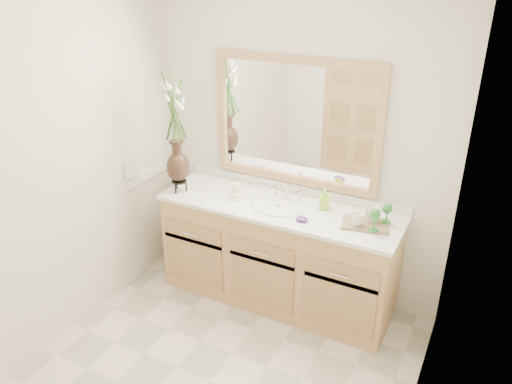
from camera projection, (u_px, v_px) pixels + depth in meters
The scene contains 19 objects.
floor at pixel (210, 381), 3.25m from camera, with size 2.60×2.60×0.00m, color beige.
wall_back at pixel (295, 147), 3.79m from camera, with size 2.40×0.02×2.40m, color white.
wall_left at pixel (47, 179), 3.25m from camera, with size 0.02×2.60×2.40m, color white.
wall_right at pixel (426, 276), 2.25m from camera, with size 0.02×2.60×2.40m, color white.
vanity at pixel (278, 255), 3.90m from camera, with size 1.80×0.55×0.80m.
counter at pixel (279, 208), 3.73m from camera, with size 1.84×0.57×0.03m, color white.
sink at pixel (278, 213), 3.73m from camera, with size 0.38×0.34×0.23m.
mirror at pixel (295, 122), 3.69m from camera, with size 1.32×0.04×0.97m.
switch_plate at pixel (130, 171), 3.95m from camera, with size 0.02×0.12×0.12m, color white.
flower_vase at pixel (175, 119), 3.71m from camera, with size 0.21×0.21×0.87m.
tumbler at pixel (236, 189), 3.89m from camera, with size 0.07×0.07×0.09m, color white.
soap_dish at pixel (235, 197), 3.82m from camera, with size 0.11×0.11×0.04m.
soap_bottle at pixel (324, 200), 3.65m from camera, with size 0.06×0.07×0.14m, color #AAE335.
purple_dish at pixel (302, 219), 3.49m from camera, with size 0.09×0.07×0.03m, color #522878.
tray at pixel (366, 224), 3.44m from camera, with size 0.32×0.21×0.02m, color #776444.
mug_left at pixel (357, 219), 3.40m from camera, with size 0.09×0.09×0.09m, color white.
mug_right at pixel (372, 214), 3.45m from camera, with size 0.11×0.10×0.11m, color white.
goblet_front at pixel (375, 216), 3.30m from camera, with size 0.07×0.07×0.16m.
goblet_back at pixel (387, 210), 3.41m from camera, with size 0.07×0.07×0.15m.
Camera 1 is at (1.39, -2.02, 2.49)m, focal length 35.00 mm.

